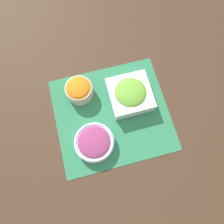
# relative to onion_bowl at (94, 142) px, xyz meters

# --- Properties ---
(ground_plane) EXTENTS (3.00, 3.00, 0.00)m
(ground_plane) POSITION_rel_onion_bowl_xyz_m (0.11, 0.11, -0.03)
(ground_plane) COLOR #422D1E
(placemat) EXTENTS (0.51, 0.47, 0.00)m
(placemat) POSITION_rel_onion_bowl_xyz_m (0.11, 0.11, -0.03)
(placemat) COLOR #2D7A51
(placemat) RESTS_ON ground_plane
(onion_bowl) EXTENTS (0.17, 0.17, 0.05)m
(onion_bowl) POSITION_rel_onion_bowl_xyz_m (0.00, 0.00, 0.00)
(onion_bowl) COLOR silver
(onion_bowl) RESTS_ON placemat
(lettuce_bowl) EXTENTS (0.19, 0.19, 0.08)m
(lettuce_bowl) POSITION_rel_onion_bowl_xyz_m (0.21, 0.17, 0.01)
(lettuce_bowl) COLOR white
(lettuce_bowl) RESTS_ON placemat
(carrot_bowl) EXTENTS (0.12, 0.12, 0.08)m
(carrot_bowl) POSITION_rel_onion_bowl_xyz_m (-0.01, 0.25, 0.02)
(carrot_bowl) COLOR #C6B28E
(carrot_bowl) RESTS_ON placemat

